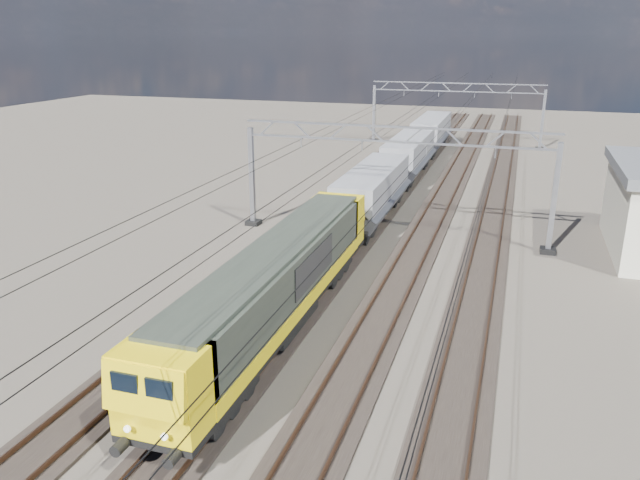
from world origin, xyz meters
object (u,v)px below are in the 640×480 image
(hopper_wagon_lead, at_px, (372,190))
(hopper_wagon_mid, at_px, (409,154))
(catenary_gantry_mid, at_px, (393,178))
(hopper_wagon_third, at_px, (431,131))
(catenary_gantry_far, at_px, (455,111))
(locomotive, at_px, (278,283))

(hopper_wagon_lead, height_order, hopper_wagon_mid, same)
(catenary_gantry_mid, relative_size, hopper_wagon_lead, 1.53)
(hopper_wagon_third, bearing_deg, catenary_gantry_far, 65.47)
(catenary_gantry_mid, relative_size, hopper_wagon_mid, 1.53)
(hopper_wagon_lead, distance_m, hopper_wagon_third, 28.40)
(locomotive, xyz_separation_m, hopper_wagon_mid, (-0.00, 31.90, -0.09))
(catenary_gantry_mid, height_order, locomotive, catenary_gantry_mid)
(catenary_gantry_mid, xyz_separation_m, hopper_wagon_third, (-2.00, 31.62, -1.67))
(catenary_gantry_mid, distance_m, catenary_gantry_far, 36.00)
(catenary_gantry_far, bearing_deg, hopper_wagon_mid, -96.14)
(locomotive, distance_m, hopper_wagon_lead, 17.70)
(catenary_gantry_far, bearing_deg, locomotive, -92.27)
(catenary_gantry_mid, distance_m, locomotive, 14.70)
(catenary_gantry_mid, relative_size, catenary_gantry_far, 1.00)
(hopper_wagon_lead, bearing_deg, hopper_wagon_third, 90.00)
(hopper_wagon_mid, xyz_separation_m, hopper_wagon_third, (0.00, 14.20, 0.00))
(catenary_gantry_far, distance_m, hopper_wagon_mid, 18.76)
(locomotive, xyz_separation_m, hopper_wagon_lead, (-0.00, 17.70, -0.09))
(locomotive, bearing_deg, hopper_wagon_mid, 90.00)
(locomotive, height_order, hopper_wagon_third, locomotive)
(locomotive, relative_size, hopper_wagon_mid, 1.62)
(catenary_gantry_far, height_order, hopper_wagon_third, catenary_gantry_far)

